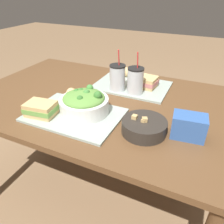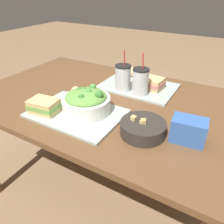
{
  "view_description": "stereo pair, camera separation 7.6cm",
  "coord_description": "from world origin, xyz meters",
  "px_view_note": "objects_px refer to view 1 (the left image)",
  "views": [
    {
      "loc": [
        0.54,
        -0.97,
        1.34
      ],
      "look_at": [
        0.19,
        -0.21,
        0.83
      ],
      "focal_mm": 35.0,
      "sensor_mm": 36.0,
      "label": 1
    },
    {
      "loc": [
        0.61,
        -0.94,
        1.34
      ],
      "look_at": [
        0.19,
        -0.21,
        0.83
      ],
      "focal_mm": 35.0,
      "sensor_mm": 36.0,
      "label": 2
    }
  ],
  "objects_px": {
    "baguette_far": "(128,72)",
    "salad_bowl": "(84,103)",
    "drink_cup_dark": "(117,78)",
    "drink_cup_red": "(135,82)",
    "chip_bag": "(189,126)",
    "soup_bowl": "(144,126)",
    "sandwich_near": "(41,109)",
    "sandwich_far": "(144,81)",
    "baguette_near": "(77,96)"
  },
  "relations": [
    {
      "from": "sandwich_near",
      "to": "drink_cup_dark",
      "type": "relative_size",
      "value": 0.65
    },
    {
      "from": "salad_bowl",
      "to": "baguette_near",
      "type": "xyz_separation_m",
      "value": [
        -0.1,
        0.09,
        -0.02
      ]
    },
    {
      "from": "sandwich_near",
      "to": "baguette_far",
      "type": "bearing_deg",
      "value": 65.88
    },
    {
      "from": "sandwich_far",
      "to": "chip_bag",
      "type": "xyz_separation_m",
      "value": [
        0.32,
        -0.4,
        0.01
      ]
    },
    {
      "from": "baguette_far",
      "to": "chip_bag",
      "type": "distance_m",
      "value": 0.7
    },
    {
      "from": "drink_cup_red",
      "to": "baguette_near",
      "type": "bearing_deg",
      "value": -138.16
    },
    {
      "from": "drink_cup_dark",
      "to": "drink_cup_red",
      "type": "bearing_deg",
      "value": 0.0
    },
    {
      "from": "sandwich_near",
      "to": "baguette_near",
      "type": "distance_m",
      "value": 0.21
    },
    {
      "from": "sandwich_far",
      "to": "drink_cup_red",
      "type": "xyz_separation_m",
      "value": [
        -0.02,
        -0.11,
        0.04
      ]
    },
    {
      "from": "salad_bowl",
      "to": "sandwich_far",
      "type": "relative_size",
      "value": 1.42
    },
    {
      "from": "drink_cup_dark",
      "to": "salad_bowl",
      "type": "bearing_deg",
      "value": -97.32
    },
    {
      "from": "soup_bowl",
      "to": "sandwich_near",
      "type": "xyz_separation_m",
      "value": [
        -0.49,
        -0.09,
        0.01
      ]
    },
    {
      "from": "sandwich_near",
      "to": "baguette_far",
      "type": "height_order",
      "value": "sandwich_near"
    },
    {
      "from": "baguette_far",
      "to": "baguette_near",
      "type": "bearing_deg",
      "value": 179.93
    },
    {
      "from": "drink_cup_red",
      "to": "chip_bag",
      "type": "distance_m",
      "value": 0.44
    },
    {
      "from": "salad_bowl",
      "to": "chip_bag",
      "type": "xyz_separation_m",
      "value": [
        0.49,
        0.02,
        -0.01
      ]
    },
    {
      "from": "soup_bowl",
      "to": "chip_bag",
      "type": "distance_m",
      "value": 0.18
    },
    {
      "from": "sandwich_near",
      "to": "chip_bag",
      "type": "xyz_separation_m",
      "value": [
        0.67,
        0.13,
        0.01
      ]
    },
    {
      "from": "soup_bowl",
      "to": "sandwich_near",
      "type": "height_order",
      "value": "soup_bowl"
    },
    {
      "from": "salad_bowl",
      "to": "drink_cup_red",
      "type": "xyz_separation_m",
      "value": [
        0.15,
        0.31,
        0.02
      ]
    },
    {
      "from": "soup_bowl",
      "to": "sandwich_near",
      "type": "relative_size",
      "value": 1.26
    },
    {
      "from": "drink_cup_dark",
      "to": "sandwich_near",
      "type": "bearing_deg",
      "value": -117.37
    },
    {
      "from": "baguette_near",
      "to": "sandwich_far",
      "type": "relative_size",
      "value": 0.72
    },
    {
      "from": "salad_bowl",
      "to": "soup_bowl",
      "type": "height_order",
      "value": "salad_bowl"
    },
    {
      "from": "soup_bowl",
      "to": "chip_bag",
      "type": "xyz_separation_m",
      "value": [
        0.18,
        0.05,
        0.02
      ]
    },
    {
      "from": "sandwich_near",
      "to": "sandwich_far",
      "type": "relative_size",
      "value": 0.93
    },
    {
      "from": "sandwich_near",
      "to": "drink_cup_dark",
      "type": "distance_m",
      "value": 0.47
    },
    {
      "from": "drink_cup_red",
      "to": "chip_bag",
      "type": "bearing_deg",
      "value": -39.98
    },
    {
      "from": "soup_bowl",
      "to": "baguette_far",
      "type": "bearing_deg",
      "value": 117.92
    },
    {
      "from": "salad_bowl",
      "to": "baguette_far",
      "type": "distance_m",
      "value": 0.54
    },
    {
      "from": "baguette_far",
      "to": "drink_cup_dark",
      "type": "xyz_separation_m",
      "value": [
        0.02,
        -0.23,
        0.04
      ]
    },
    {
      "from": "sandwich_far",
      "to": "salad_bowl",
      "type": "bearing_deg",
      "value": -105.8
    },
    {
      "from": "sandwich_near",
      "to": "drink_cup_red",
      "type": "xyz_separation_m",
      "value": [
        0.33,
        0.42,
        0.04
      ]
    },
    {
      "from": "salad_bowl",
      "to": "soup_bowl",
      "type": "distance_m",
      "value": 0.32
    },
    {
      "from": "drink_cup_dark",
      "to": "baguette_near",
      "type": "bearing_deg",
      "value": -121.9
    },
    {
      "from": "sandwich_far",
      "to": "drink_cup_red",
      "type": "height_order",
      "value": "drink_cup_red"
    },
    {
      "from": "baguette_near",
      "to": "drink_cup_red",
      "type": "xyz_separation_m",
      "value": [
        0.25,
        0.22,
        0.04
      ]
    },
    {
      "from": "baguette_near",
      "to": "baguette_far",
      "type": "height_order",
      "value": "same"
    },
    {
      "from": "soup_bowl",
      "to": "drink_cup_dark",
      "type": "relative_size",
      "value": 0.81
    },
    {
      "from": "soup_bowl",
      "to": "sandwich_near",
      "type": "distance_m",
      "value": 0.5
    },
    {
      "from": "drink_cup_red",
      "to": "sandwich_near",
      "type": "bearing_deg",
      "value": -128.0
    },
    {
      "from": "sandwich_near",
      "to": "drink_cup_red",
      "type": "bearing_deg",
      "value": 44.53
    },
    {
      "from": "soup_bowl",
      "to": "baguette_far",
      "type": "xyz_separation_m",
      "value": [
        -0.3,
        0.56,
        0.01
      ]
    },
    {
      "from": "baguette_far",
      "to": "salad_bowl",
      "type": "bearing_deg",
      "value": -167.42
    },
    {
      "from": "baguette_far",
      "to": "drink_cup_red",
      "type": "xyz_separation_m",
      "value": [
        0.13,
        -0.23,
        0.04
      ]
    },
    {
      "from": "baguette_near",
      "to": "drink_cup_dark",
      "type": "distance_m",
      "value": 0.27
    },
    {
      "from": "sandwich_near",
      "to": "sandwich_far",
      "type": "height_order",
      "value": "same"
    },
    {
      "from": "sandwich_near",
      "to": "drink_cup_red",
      "type": "relative_size",
      "value": 0.65
    },
    {
      "from": "baguette_far",
      "to": "drink_cup_dark",
      "type": "bearing_deg",
      "value": -159.76
    },
    {
      "from": "salad_bowl",
      "to": "drink_cup_dark",
      "type": "distance_m",
      "value": 0.31
    }
  ]
}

